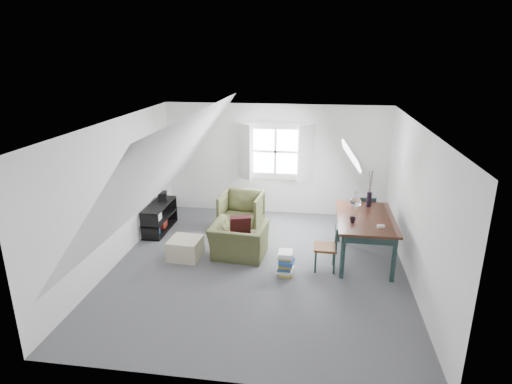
% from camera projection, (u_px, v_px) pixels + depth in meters
% --- Properties ---
extents(floor, '(5.50, 5.50, 0.00)m').
position_uv_depth(floor, '(259.00, 267.00, 7.45)').
color(floor, '#525358').
rests_on(floor, ground).
extents(ceiling, '(5.50, 5.50, 0.00)m').
position_uv_depth(ceiling, '(259.00, 124.00, 6.67)').
color(ceiling, white).
rests_on(ceiling, wall_back).
extents(wall_back, '(5.00, 0.00, 5.00)m').
position_uv_depth(wall_back, '(276.00, 160.00, 9.64)').
color(wall_back, white).
rests_on(wall_back, ground).
extents(wall_front, '(5.00, 0.00, 5.00)m').
position_uv_depth(wall_front, '(222.00, 285.00, 4.47)').
color(wall_front, white).
rests_on(wall_front, ground).
extents(wall_left, '(0.00, 5.50, 5.50)m').
position_uv_depth(wall_left, '(116.00, 193.00, 7.40)').
color(wall_left, white).
rests_on(wall_left, ground).
extents(wall_right, '(0.00, 5.50, 5.50)m').
position_uv_depth(wall_right, '(416.00, 207.00, 6.71)').
color(wall_right, white).
rests_on(wall_right, ground).
extents(slope_left, '(3.19, 5.50, 4.48)m').
position_uv_depth(slope_left, '(167.00, 165.00, 7.11)').
color(slope_left, white).
rests_on(slope_left, wall_left).
extents(slope_right, '(3.19, 5.50, 4.48)m').
position_uv_depth(slope_right, '(357.00, 173.00, 6.68)').
color(slope_right, white).
rests_on(slope_right, wall_right).
extents(dormer_window, '(1.71, 0.35, 1.30)m').
position_uv_depth(dormer_window, '(275.00, 152.00, 9.51)').
color(dormer_window, white).
rests_on(dormer_window, wall_back).
extents(skylight, '(0.35, 0.75, 0.47)m').
position_uv_depth(skylight, '(351.00, 155.00, 7.91)').
color(skylight, white).
rests_on(skylight, slope_right).
extents(armchair_near, '(1.05, 0.93, 0.63)m').
position_uv_depth(armchair_near, '(239.00, 256.00, 7.85)').
color(armchair_near, '#464A28').
rests_on(armchair_near, floor).
extents(armchair_far, '(0.91, 0.93, 0.78)m').
position_uv_depth(armchair_far, '(242.00, 228.00, 9.10)').
color(armchair_far, '#464A28').
rests_on(armchair_far, floor).
extents(throw_pillow, '(0.43, 0.32, 0.39)m').
position_uv_depth(throw_pillow, '(240.00, 225.00, 7.82)').
color(throw_pillow, '#3A0F14').
rests_on(throw_pillow, armchair_near).
extents(ottoman, '(0.58, 0.58, 0.37)m').
position_uv_depth(ottoman, '(185.00, 248.00, 7.75)').
color(ottoman, '#BCAD8E').
rests_on(ottoman, floor).
extents(dining_table, '(0.99, 1.64, 0.82)m').
position_uv_depth(dining_table, '(365.00, 223.00, 7.51)').
color(dining_table, '#371A11').
rests_on(dining_table, floor).
extents(demijohn, '(0.21, 0.21, 0.29)m').
position_uv_depth(demijohn, '(356.00, 202.00, 7.88)').
color(demijohn, silver).
rests_on(demijohn, dining_table).
extents(vase_twigs, '(0.09, 0.10, 0.70)m').
position_uv_depth(vase_twigs, '(369.00, 199.00, 7.93)').
color(vase_twigs, black).
rests_on(vase_twigs, dining_table).
extents(cup, '(0.11, 0.11, 0.10)m').
position_uv_depth(cup, '(352.00, 223.00, 7.23)').
color(cup, black).
rests_on(cup, dining_table).
extents(paper_box, '(0.12, 0.09, 0.04)m').
position_uv_depth(paper_box, '(381.00, 226.00, 7.02)').
color(paper_box, white).
rests_on(paper_box, dining_table).
extents(dining_chair_far, '(0.42, 0.42, 0.90)m').
position_uv_depth(dining_chair_far, '(364.00, 216.00, 8.49)').
color(dining_chair_far, brown).
rests_on(dining_chair_far, floor).
extents(dining_chair_near, '(0.38, 0.38, 0.81)m').
position_uv_depth(dining_chair_near, '(327.00, 247.00, 7.25)').
color(dining_chair_near, brown).
rests_on(dining_chair_near, floor).
extents(media_shelf, '(0.38, 1.13, 0.58)m').
position_uv_depth(media_shelf, '(159.00, 219.00, 8.89)').
color(media_shelf, black).
rests_on(media_shelf, floor).
extents(electronics_box, '(0.24, 0.28, 0.19)m').
position_uv_depth(electronics_box, '(163.00, 196.00, 9.04)').
color(electronics_box, black).
rests_on(electronics_box, media_shelf).
extents(magazine_stack, '(0.30, 0.36, 0.41)m').
position_uv_depth(magazine_stack, '(286.00, 263.00, 7.15)').
color(magazine_stack, '#B29933').
rests_on(magazine_stack, floor).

